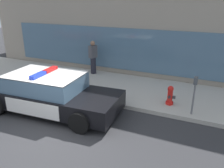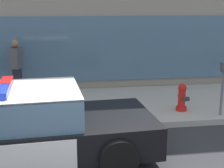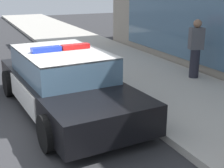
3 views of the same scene
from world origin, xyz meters
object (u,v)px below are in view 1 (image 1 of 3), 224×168
(police_cruiser, at_px, (50,93))
(parking_meter, at_px, (195,89))
(fire_hydrant, at_px, (170,95))
(pedestrian_on_sidewalk, at_px, (93,57))

(police_cruiser, distance_m, parking_meter, 5.01)
(fire_hydrant, distance_m, pedestrian_on_sidewalk, 4.92)
(police_cruiser, relative_size, fire_hydrant, 7.03)
(fire_hydrant, xyz_separation_m, pedestrian_on_sidewalk, (-4.41, 2.13, 0.51))
(parking_meter, bearing_deg, fire_hydrant, 150.17)
(fire_hydrant, height_order, pedestrian_on_sidewalk, pedestrian_on_sidewalk)
(pedestrian_on_sidewalk, distance_m, parking_meter, 5.86)
(police_cruiser, height_order, parking_meter, police_cruiser)
(pedestrian_on_sidewalk, xyz_separation_m, parking_meter, (5.25, -2.61, 0.07))
(police_cruiser, distance_m, fire_hydrant, 4.39)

